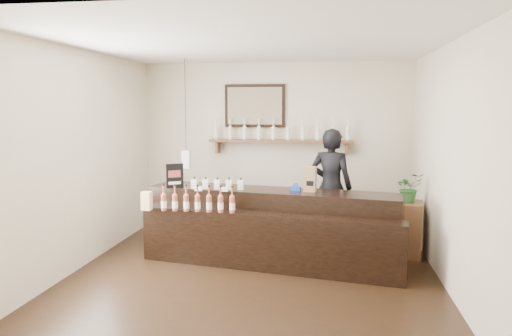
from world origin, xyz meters
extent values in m
plane|color=black|center=(0.00, 0.00, 0.00)|extent=(5.00, 5.00, 0.00)
plane|color=beige|center=(0.00, 2.50, 1.40)|extent=(4.50, 0.00, 4.50)
plane|color=beige|center=(0.00, -2.50, 1.40)|extent=(4.50, 0.00, 4.50)
plane|color=beige|center=(-2.25, 0.00, 1.40)|extent=(0.00, 5.00, 5.00)
plane|color=beige|center=(2.25, 0.00, 1.40)|extent=(0.00, 5.00, 5.00)
plane|color=white|center=(0.00, 0.00, 2.80)|extent=(5.00, 5.00, 0.00)
cube|color=brown|center=(0.10, 2.37, 1.50)|extent=(2.40, 0.25, 0.04)
cube|color=brown|center=(-0.98, 2.40, 1.38)|extent=(0.04, 0.20, 0.20)
cube|color=brown|center=(1.18, 2.40, 1.38)|extent=(0.04, 0.20, 0.20)
cube|color=black|center=(-0.35, 2.47, 2.08)|extent=(1.02, 0.04, 0.72)
cube|color=#493E2F|center=(-0.35, 2.44, 2.08)|extent=(0.92, 0.01, 0.62)
cube|color=white|center=(-1.30, 1.60, 1.25)|extent=(0.12, 0.12, 0.28)
cylinder|color=black|center=(-1.30, 1.60, 2.09)|extent=(0.01, 0.01, 1.41)
cylinder|color=beige|center=(-1.00, 2.37, 1.62)|extent=(0.07, 0.07, 0.20)
cone|color=beige|center=(-1.00, 2.37, 1.75)|extent=(0.07, 0.07, 0.05)
cylinder|color=beige|center=(-1.00, 2.37, 1.81)|extent=(0.02, 0.02, 0.07)
cylinder|color=yellow|center=(-1.00, 2.37, 1.86)|extent=(0.03, 0.03, 0.02)
cylinder|color=white|center=(-1.00, 2.37, 1.60)|extent=(0.07, 0.07, 0.09)
cylinder|color=beige|center=(-0.76, 2.37, 1.62)|extent=(0.07, 0.07, 0.20)
cone|color=beige|center=(-0.76, 2.37, 1.75)|extent=(0.07, 0.07, 0.05)
cylinder|color=beige|center=(-0.76, 2.37, 1.81)|extent=(0.02, 0.02, 0.07)
cylinder|color=yellow|center=(-0.76, 2.37, 1.86)|extent=(0.03, 0.03, 0.02)
cylinder|color=white|center=(-0.76, 2.37, 1.60)|extent=(0.07, 0.07, 0.09)
cylinder|color=beige|center=(-0.51, 2.37, 1.62)|extent=(0.07, 0.07, 0.20)
cone|color=beige|center=(-0.51, 2.37, 1.75)|extent=(0.07, 0.07, 0.05)
cylinder|color=beige|center=(-0.51, 2.37, 1.81)|extent=(0.02, 0.02, 0.07)
cylinder|color=yellow|center=(-0.51, 2.37, 1.86)|extent=(0.03, 0.03, 0.02)
cylinder|color=white|center=(-0.51, 2.37, 1.60)|extent=(0.07, 0.07, 0.09)
cylinder|color=beige|center=(-0.27, 2.37, 1.62)|extent=(0.07, 0.07, 0.20)
cone|color=beige|center=(-0.27, 2.37, 1.75)|extent=(0.07, 0.07, 0.05)
cylinder|color=beige|center=(-0.27, 2.37, 1.81)|extent=(0.02, 0.02, 0.07)
cylinder|color=yellow|center=(-0.27, 2.37, 1.86)|extent=(0.03, 0.03, 0.02)
cylinder|color=white|center=(-0.27, 2.37, 1.60)|extent=(0.07, 0.07, 0.09)
cylinder|color=beige|center=(-0.02, 2.37, 1.62)|extent=(0.07, 0.07, 0.20)
cone|color=beige|center=(-0.02, 2.37, 1.75)|extent=(0.07, 0.07, 0.05)
cylinder|color=beige|center=(-0.02, 2.37, 1.81)|extent=(0.02, 0.02, 0.07)
cylinder|color=yellow|center=(-0.02, 2.37, 1.86)|extent=(0.03, 0.03, 0.02)
cylinder|color=white|center=(-0.02, 2.37, 1.60)|extent=(0.07, 0.07, 0.09)
cylinder|color=beige|center=(0.22, 2.37, 1.62)|extent=(0.07, 0.07, 0.20)
cone|color=beige|center=(0.22, 2.37, 1.75)|extent=(0.07, 0.07, 0.05)
cylinder|color=beige|center=(0.22, 2.37, 1.81)|extent=(0.02, 0.02, 0.07)
cylinder|color=yellow|center=(0.22, 2.37, 1.86)|extent=(0.03, 0.03, 0.02)
cylinder|color=white|center=(0.22, 2.37, 1.60)|extent=(0.07, 0.07, 0.09)
cylinder|color=beige|center=(0.47, 2.37, 1.62)|extent=(0.07, 0.07, 0.20)
cone|color=beige|center=(0.47, 2.37, 1.75)|extent=(0.07, 0.07, 0.05)
cylinder|color=beige|center=(0.47, 2.37, 1.81)|extent=(0.02, 0.02, 0.07)
cylinder|color=yellow|center=(0.47, 2.37, 1.86)|extent=(0.03, 0.03, 0.02)
cylinder|color=white|center=(0.47, 2.37, 1.60)|extent=(0.07, 0.07, 0.09)
cylinder|color=beige|center=(0.71, 2.37, 1.62)|extent=(0.07, 0.07, 0.20)
cone|color=beige|center=(0.71, 2.37, 1.75)|extent=(0.07, 0.07, 0.05)
cylinder|color=beige|center=(0.71, 2.37, 1.81)|extent=(0.02, 0.02, 0.07)
cylinder|color=yellow|center=(0.71, 2.37, 1.86)|extent=(0.03, 0.03, 0.02)
cylinder|color=white|center=(0.71, 2.37, 1.60)|extent=(0.07, 0.07, 0.09)
cylinder|color=beige|center=(0.96, 2.37, 1.62)|extent=(0.07, 0.07, 0.20)
cone|color=beige|center=(0.96, 2.37, 1.75)|extent=(0.07, 0.07, 0.05)
cylinder|color=beige|center=(0.96, 2.37, 1.81)|extent=(0.02, 0.02, 0.07)
cylinder|color=yellow|center=(0.96, 2.37, 1.86)|extent=(0.03, 0.03, 0.02)
cylinder|color=white|center=(0.96, 2.37, 1.60)|extent=(0.07, 0.07, 0.09)
cylinder|color=beige|center=(1.20, 2.37, 1.62)|extent=(0.07, 0.07, 0.20)
cone|color=beige|center=(1.20, 2.37, 1.75)|extent=(0.07, 0.07, 0.05)
cylinder|color=beige|center=(1.20, 2.37, 1.81)|extent=(0.02, 0.02, 0.07)
cylinder|color=yellow|center=(1.20, 2.37, 1.86)|extent=(0.03, 0.03, 0.02)
cylinder|color=white|center=(1.20, 2.37, 1.60)|extent=(0.07, 0.07, 0.09)
cube|color=black|center=(0.15, 0.70, 0.48)|extent=(3.48, 1.21, 0.96)
cube|color=black|center=(0.15, 0.25, 0.36)|extent=(3.42, 0.92, 0.73)
cube|color=white|center=(-0.81, 0.48, 0.98)|extent=(0.10, 0.04, 0.05)
cube|color=white|center=(-0.46, 0.48, 0.98)|extent=(0.10, 0.04, 0.05)
cube|color=#DBCC86|center=(-1.45, 0.25, 0.79)|extent=(0.12, 0.12, 0.12)
cube|color=#DBCC86|center=(-1.45, 0.25, 0.91)|extent=(0.12, 0.12, 0.12)
cube|color=beige|center=(-0.91, 0.65, 1.02)|extent=(0.08, 0.08, 0.13)
cube|color=beige|center=(-0.91, 0.60, 1.02)|extent=(0.07, 0.00, 0.06)
cylinder|color=black|center=(-0.91, 0.65, 1.10)|extent=(0.02, 0.02, 0.03)
cube|color=beige|center=(-0.75, 0.65, 1.02)|extent=(0.08, 0.08, 0.13)
cube|color=beige|center=(-0.75, 0.60, 1.02)|extent=(0.07, 0.00, 0.06)
cylinder|color=black|center=(-0.75, 0.65, 1.10)|extent=(0.02, 0.02, 0.03)
cube|color=beige|center=(-0.59, 0.65, 1.02)|extent=(0.08, 0.08, 0.13)
cube|color=beige|center=(-0.59, 0.60, 1.02)|extent=(0.07, 0.00, 0.06)
cylinder|color=black|center=(-0.59, 0.65, 1.10)|extent=(0.02, 0.02, 0.03)
cube|color=beige|center=(-0.43, 0.65, 1.02)|extent=(0.08, 0.08, 0.13)
cube|color=beige|center=(-0.43, 0.60, 1.02)|extent=(0.07, 0.00, 0.06)
cylinder|color=black|center=(-0.43, 0.65, 1.10)|extent=(0.02, 0.02, 0.03)
cube|color=beige|center=(-0.27, 0.65, 1.02)|extent=(0.08, 0.08, 0.13)
cube|color=beige|center=(-0.27, 0.60, 1.02)|extent=(0.07, 0.00, 0.06)
cylinder|color=black|center=(-0.27, 0.65, 1.10)|extent=(0.02, 0.02, 0.03)
cylinder|color=brown|center=(-1.21, 0.25, 0.83)|extent=(0.07, 0.07, 0.20)
cone|color=brown|center=(-1.21, 0.25, 0.95)|extent=(0.07, 0.07, 0.05)
cylinder|color=brown|center=(-1.21, 0.25, 1.01)|extent=(0.02, 0.02, 0.07)
cylinder|color=black|center=(-1.21, 0.25, 1.06)|extent=(0.03, 0.03, 0.02)
cylinder|color=white|center=(-1.21, 0.25, 0.81)|extent=(0.07, 0.07, 0.09)
cylinder|color=brown|center=(-1.06, 0.25, 0.83)|extent=(0.07, 0.07, 0.20)
cone|color=brown|center=(-1.06, 0.25, 0.95)|extent=(0.07, 0.07, 0.05)
cylinder|color=brown|center=(-1.06, 0.25, 1.01)|extent=(0.02, 0.02, 0.07)
cylinder|color=black|center=(-1.06, 0.25, 1.06)|extent=(0.03, 0.03, 0.02)
cylinder|color=white|center=(-1.06, 0.25, 0.81)|extent=(0.07, 0.07, 0.09)
cylinder|color=brown|center=(-0.91, 0.25, 0.83)|extent=(0.07, 0.07, 0.20)
cone|color=brown|center=(-0.91, 0.25, 0.95)|extent=(0.07, 0.07, 0.05)
cylinder|color=brown|center=(-0.91, 0.25, 1.01)|extent=(0.02, 0.02, 0.07)
cylinder|color=black|center=(-0.91, 0.25, 1.06)|extent=(0.03, 0.03, 0.02)
cylinder|color=white|center=(-0.91, 0.25, 0.81)|extent=(0.07, 0.07, 0.09)
cylinder|color=brown|center=(-0.76, 0.25, 0.83)|extent=(0.07, 0.07, 0.20)
cone|color=brown|center=(-0.76, 0.25, 0.95)|extent=(0.07, 0.07, 0.05)
cylinder|color=brown|center=(-0.76, 0.25, 1.01)|extent=(0.02, 0.02, 0.07)
cylinder|color=black|center=(-0.76, 0.25, 1.06)|extent=(0.03, 0.03, 0.02)
cylinder|color=white|center=(-0.76, 0.25, 0.81)|extent=(0.07, 0.07, 0.09)
cylinder|color=brown|center=(-0.61, 0.25, 0.83)|extent=(0.07, 0.07, 0.20)
cone|color=brown|center=(-0.61, 0.25, 0.95)|extent=(0.07, 0.07, 0.05)
cylinder|color=brown|center=(-0.61, 0.25, 1.01)|extent=(0.02, 0.02, 0.07)
cylinder|color=black|center=(-0.61, 0.25, 1.06)|extent=(0.03, 0.03, 0.02)
cylinder|color=white|center=(-0.61, 0.25, 0.81)|extent=(0.07, 0.07, 0.09)
cylinder|color=brown|center=(-0.46, 0.25, 0.83)|extent=(0.07, 0.07, 0.20)
cone|color=brown|center=(-0.46, 0.25, 0.95)|extent=(0.07, 0.07, 0.05)
cylinder|color=brown|center=(-0.46, 0.25, 1.01)|extent=(0.02, 0.02, 0.07)
cylinder|color=black|center=(-0.46, 0.25, 1.06)|extent=(0.03, 0.03, 0.02)
cylinder|color=white|center=(-0.46, 0.25, 0.81)|extent=(0.07, 0.07, 0.09)
cylinder|color=brown|center=(-0.31, 0.25, 0.83)|extent=(0.07, 0.07, 0.20)
cone|color=brown|center=(-0.31, 0.25, 0.95)|extent=(0.07, 0.07, 0.05)
cylinder|color=brown|center=(-0.31, 0.25, 1.01)|extent=(0.02, 0.02, 0.07)
cylinder|color=black|center=(-0.31, 0.25, 1.06)|extent=(0.03, 0.03, 0.02)
cylinder|color=white|center=(-0.31, 0.25, 0.81)|extent=(0.07, 0.07, 0.09)
cube|color=black|center=(-1.19, 0.65, 1.13)|extent=(0.21, 0.15, 0.34)
cube|color=#943636|center=(-1.19, 0.63, 1.15)|extent=(0.14, 0.10, 0.10)
cube|color=white|center=(-1.19, 0.63, 1.03)|extent=(0.14, 0.10, 0.04)
cube|color=#916946|center=(0.66, 0.62, 1.12)|extent=(0.17, 0.14, 0.33)
cube|color=black|center=(0.66, 0.57, 1.08)|extent=(0.09, 0.02, 0.07)
cube|color=#193DB2|center=(0.47, 0.67, 0.99)|extent=(0.13, 0.07, 0.06)
cylinder|color=#193DB2|center=(0.47, 0.67, 1.03)|extent=(0.07, 0.04, 0.07)
cube|color=brown|center=(2.00, 1.13, 0.38)|extent=(0.45, 0.57, 0.76)
imported|color=#255C26|center=(2.00, 1.13, 0.96)|extent=(0.46, 0.43, 0.41)
imported|color=black|center=(0.94, 1.55, 0.99)|extent=(0.83, 0.67, 1.98)
camera|label=1|loc=(0.91, -5.88, 2.07)|focal=35.00mm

